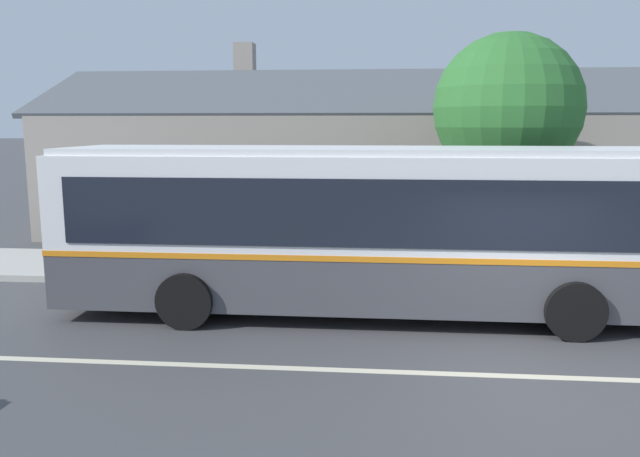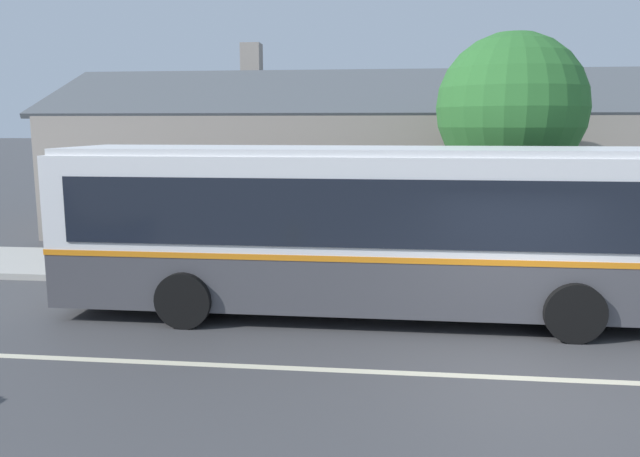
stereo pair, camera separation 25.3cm
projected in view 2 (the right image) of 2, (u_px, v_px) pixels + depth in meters
The scene contains 8 objects.
ground_plane at pixel (529, 379), 8.77m from camera, with size 300.00×300.00×0.00m, color #424244.
sidewalk_far at pixel (474, 274), 14.64m from camera, with size 60.00×3.00×0.15m, color #ADAAA3.
lane_divider_stripe at pixel (529, 379), 8.77m from camera, with size 60.00×0.16×0.01m, color beige.
community_building at pixel (442, 169), 21.71m from camera, with size 25.64×8.70×6.45m.
transit_bus at pixel (365, 225), 11.61m from camera, with size 11.36×2.79×3.12m.
bench_by_building at pixel (146, 251), 14.80m from camera, with size 1.63×0.51×0.94m.
bench_down_street at pixel (355, 254), 14.45m from camera, with size 1.64×0.51×0.94m.
street_tree_primary at pixel (511, 108), 14.59m from camera, with size 3.48×3.48×5.67m.
Camera 2 is at (-2.01, -8.58, 3.53)m, focal length 35.00 mm.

